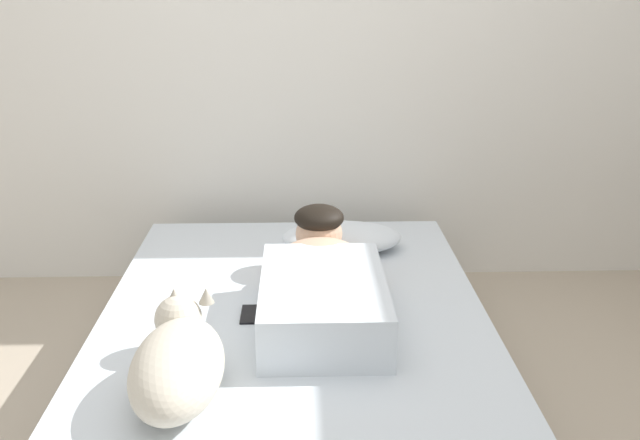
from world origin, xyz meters
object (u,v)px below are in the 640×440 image
Objects in this scene: pillow at (342,238)px; person_lying at (322,281)px; dog at (178,361)px; coffee_cup at (340,259)px; cell_phone at (251,314)px; bed at (295,359)px.

person_lying reaches higher than pillow.
dog reaches higher than pillow.
pillow is at bearing 64.20° from dog.
coffee_cup is 0.54m from cell_phone.
bed is at bearing 55.47° from dog.
dog is at bearing -124.53° from bed.
pillow is at bearing 84.93° from coffee_cup.
person_lying is 0.28m from cell_phone.
person_lying is (-0.10, -0.57, 0.05)m from pillow.
pillow reaches higher than cell_phone.
dog is (-0.33, -0.48, 0.28)m from bed.
bed is at bearing -0.93° from cell_phone.
dog is 0.52m from cell_phone.
person_lying is 6.57× the size of cell_phone.
pillow is 3.71× the size of cell_phone.
dog is (-0.53, -1.10, 0.05)m from pillow.
person_lying reaches higher than coffee_cup.
person_lying is (0.10, 0.05, 0.28)m from bed.
dog is 1.03m from coffee_cup.
cell_phone is (-0.36, -0.62, -0.05)m from pillow.
bed is at bearing -108.10° from pillow.
dog reaches higher than bed.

